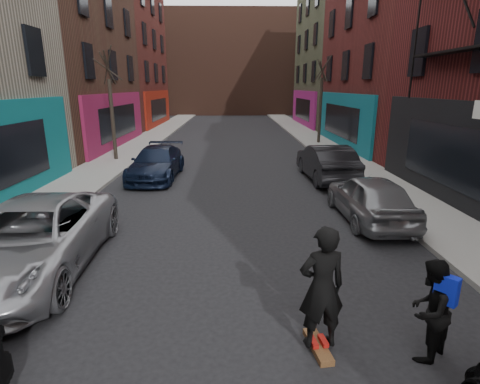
{
  "coord_description": "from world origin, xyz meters",
  "views": [
    {
      "loc": [
        0.15,
        -2.2,
        3.92
      ],
      "look_at": [
        0.31,
        6.01,
        1.6
      ],
      "focal_mm": 28.0,
      "sensor_mm": 36.0,
      "label": 1
    }
  ],
  "objects_px": {
    "tree_left_far": "(111,97)",
    "parked_right_far": "(370,198)",
    "parked_left_far": "(30,239)",
    "parked_left_end": "(157,163)",
    "pedestrian": "(430,310)",
    "tree_right_far": "(321,92)",
    "skateboard": "(318,346)",
    "skateboarder": "(322,288)",
    "parked_right_end": "(326,162)"
  },
  "relations": [
    {
      "from": "skateboard",
      "to": "parked_right_end",
      "type": "bearing_deg",
      "value": 67.59
    },
    {
      "from": "parked_left_far",
      "to": "skateboarder",
      "type": "bearing_deg",
      "value": -27.71
    },
    {
      "from": "parked_left_far",
      "to": "parked_left_end",
      "type": "distance_m",
      "value": 8.73
    },
    {
      "from": "parked_left_end",
      "to": "parked_right_end",
      "type": "distance_m",
      "value": 7.4
    },
    {
      "from": "parked_right_end",
      "to": "skateboarder",
      "type": "height_order",
      "value": "skateboarder"
    },
    {
      "from": "tree_right_far",
      "to": "parked_left_far",
      "type": "bearing_deg",
      "value": -119.18
    },
    {
      "from": "tree_right_far",
      "to": "parked_right_end",
      "type": "bearing_deg",
      "value": -100.95
    },
    {
      "from": "tree_left_far",
      "to": "parked_right_far",
      "type": "relative_size",
      "value": 1.55
    },
    {
      "from": "parked_right_far",
      "to": "pedestrian",
      "type": "distance_m",
      "value": 6.07
    },
    {
      "from": "parked_left_end",
      "to": "parked_right_far",
      "type": "height_order",
      "value": "parked_right_far"
    },
    {
      "from": "pedestrian",
      "to": "tree_right_far",
      "type": "bearing_deg",
      "value": -138.05
    },
    {
      "from": "tree_right_far",
      "to": "parked_left_far",
      "type": "relative_size",
      "value": 1.23
    },
    {
      "from": "parked_right_far",
      "to": "skateboard",
      "type": "relative_size",
      "value": 5.25
    },
    {
      "from": "tree_left_far",
      "to": "parked_right_end",
      "type": "xyz_separation_m",
      "value": [
        10.38,
        -4.44,
        -2.61
      ]
    },
    {
      "from": "parked_left_far",
      "to": "parked_left_end",
      "type": "xyz_separation_m",
      "value": [
        1.02,
        8.67,
        -0.08
      ]
    },
    {
      "from": "tree_left_far",
      "to": "skateboard",
      "type": "xyz_separation_m",
      "value": [
        7.65,
        -15.31,
        -3.33
      ]
    },
    {
      "from": "tree_left_far",
      "to": "parked_right_far",
      "type": "xyz_separation_m",
      "value": [
        10.45,
        -9.55,
        -2.66
      ]
    },
    {
      "from": "skateboarder",
      "to": "parked_right_end",
      "type": "bearing_deg",
      "value": -112.41
    },
    {
      "from": "parked_right_far",
      "to": "parked_right_end",
      "type": "bearing_deg",
      "value": -90.14
    },
    {
      "from": "tree_right_far",
      "to": "skateboard",
      "type": "xyz_separation_m",
      "value": [
        -4.75,
        -21.31,
        -3.48
      ]
    },
    {
      "from": "tree_left_far",
      "to": "tree_right_far",
      "type": "bearing_deg",
      "value": 25.82
    },
    {
      "from": "skateboard",
      "to": "skateboarder",
      "type": "xyz_separation_m",
      "value": [
        0.0,
        0.0,
        1.02
      ]
    },
    {
      "from": "pedestrian",
      "to": "skateboard",
      "type": "bearing_deg",
      "value": -46.43
    },
    {
      "from": "tree_right_far",
      "to": "skateboarder",
      "type": "bearing_deg",
      "value": -102.56
    },
    {
      "from": "parked_right_far",
      "to": "parked_left_far",
      "type": "bearing_deg",
      "value": 19.14
    },
    {
      "from": "parked_left_far",
      "to": "parked_right_far",
      "type": "relative_size",
      "value": 1.32
    },
    {
      "from": "parked_left_far",
      "to": "parked_left_end",
      "type": "bearing_deg",
      "value": 80.71
    },
    {
      "from": "tree_left_far",
      "to": "parked_right_end",
      "type": "distance_m",
      "value": 11.59
    },
    {
      "from": "parked_right_end",
      "to": "pedestrian",
      "type": "relative_size",
      "value": 2.98
    },
    {
      "from": "parked_right_far",
      "to": "skateboard",
      "type": "bearing_deg",
      "value": 63.11
    },
    {
      "from": "tree_right_far",
      "to": "pedestrian",
      "type": "height_order",
      "value": "tree_right_far"
    },
    {
      "from": "parked_right_far",
      "to": "pedestrian",
      "type": "bearing_deg",
      "value": 77.16
    },
    {
      "from": "tree_left_far",
      "to": "parked_left_far",
      "type": "xyz_separation_m",
      "value": [
        1.98,
        -12.65,
        -2.61
      ]
    },
    {
      "from": "parked_left_far",
      "to": "parked_right_end",
      "type": "xyz_separation_m",
      "value": [
        8.4,
        8.22,
        0.0
      ]
    },
    {
      "from": "tree_left_far",
      "to": "parked_left_far",
      "type": "bearing_deg",
      "value": -81.09
    },
    {
      "from": "skateboarder",
      "to": "tree_right_far",
      "type": "bearing_deg",
      "value": -110.89
    },
    {
      "from": "tree_left_far",
      "to": "skateboard",
      "type": "relative_size",
      "value": 8.12
    },
    {
      "from": "parked_right_end",
      "to": "pedestrian",
      "type": "xyz_separation_m",
      "value": [
        -1.18,
        -11.06,
        0.02
      ]
    },
    {
      "from": "parked_right_end",
      "to": "skateboarder",
      "type": "xyz_separation_m",
      "value": [
        -2.73,
        -10.87,
        0.29
      ]
    },
    {
      "from": "tree_right_far",
      "to": "pedestrian",
      "type": "bearing_deg",
      "value": -98.46
    },
    {
      "from": "tree_left_far",
      "to": "parked_left_end",
      "type": "bearing_deg",
      "value": -52.99
    },
    {
      "from": "skateboard",
      "to": "skateboarder",
      "type": "relative_size",
      "value": 0.41
    },
    {
      "from": "parked_right_far",
      "to": "pedestrian",
      "type": "xyz_separation_m",
      "value": [
        -1.25,
        -5.94,
        0.08
      ]
    },
    {
      "from": "tree_left_far",
      "to": "parked_right_far",
      "type": "bearing_deg",
      "value": -42.43
    },
    {
      "from": "parked_left_far",
      "to": "parked_right_end",
      "type": "bearing_deg",
      "value": 41.77
    },
    {
      "from": "skateboarder",
      "to": "pedestrian",
      "type": "xyz_separation_m",
      "value": [
        1.55,
        -0.19,
        -0.27
      ]
    },
    {
      "from": "tree_right_far",
      "to": "parked_right_end",
      "type": "height_order",
      "value": "tree_right_far"
    },
    {
      "from": "parked_right_end",
      "to": "skateboarder",
      "type": "bearing_deg",
      "value": 73.53
    },
    {
      "from": "parked_left_far",
      "to": "skateboarder",
      "type": "height_order",
      "value": "skateboarder"
    },
    {
      "from": "parked_left_far",
      "to": "pedestrian",
      "type": "relative_size",
      "value": 3.53
    }
  ]
}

